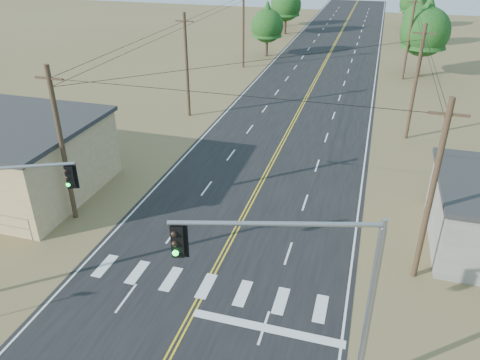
% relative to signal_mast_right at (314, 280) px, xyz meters
% --- Properties ---
extents(road, '(15.00, 200.00, 0.02)m').
position_rel_signal_mast_right_xyz_m(road, '(-5.93, 26.57, -5.51)').
color(road, black).
rests_on(road, ground).
extents(utility_pole_left_near, '(1.80, 0.30, 10.00)m').
position_rel_signal_mast_right_xyz_m(utility_pole_left_near, '(-16.43, 8.57, -0.40)').
color(utility_pole_left_near, '#4C3826').
rests_on(utility_pole_left_near, ground).
extents(utility_pole_left_mid, '(1.80, 0.30, 10.00)m').
position_rel_signal_mast_right_xyz_m(utility_pole_left_mid, '(-16.43, 28.57, -0.40)').
color(utility_pole_left_mid, '#4C3826').
rests_on(utility_pole_left_mid, ground).
extents(utility_pole_left_far, '(1.80, 0.30, 10.00)m').
position_rel_signal_mast_right_xyz_m(utility_pole_left_far, '(-16.43, 48.57, -0.40)').
color(utility_pole_left_far, '#4C3826').
rests_on(utility_pole_left_far, ground).
extents(utility_pole_right_near, '(1.80, 0.30, 10.00)m').
position_rel_signal_mast_right_xyz_m(utility_pole_right_near, '(4.57, 8.57, -0.40)').
color(utility_pole_right_near, '#4C3826').
rests_on(utility_pole_right_near, ground).
extents(utility_pole_right_mid, '(1.80, 0.30, 10.00)m').
position_rel_signal_mast_right_xyz_m(utility_pole_right_mid, '(4.57, 28.57, -0.40)').
color(utility_pole_right_mid, '#4C3826').
rests_on(utility_pole_right_mid, ground).
extents(utility_pole_right_far, '(1.80, 0.30, 10.00)m').
position_rel_signal_mast_right_xyz_m(utility_pole_right_far, '(4.57, 48.57, -0.40)').
color(utility_pole_right_far, '#4C3826').
rests_on(utility_pole_right_far, ground).
extents(signal_mast_right, '(7.12, 2.25, 8.08)m').
position_rel_signal_mast_right_xyz_m(signal_mast_right, '(0.00, 0.00, 0.00)').
color(signal_mast_right, gray).
rests_on(signal_mast_right, ground).
extents(tree_left_near, '(4.77, 4.77, 7.96)m').
position_rel_signal_mast_right_xyz_m(tree_left_near, '(-14.93, 56.06, -0.65)').
color(tree_left_near, '#3F2D1E').
rests_on(tree_left_near, ground).
extents(tree_left_mid, '(5.39, 5.39, 8.98)m').
position_rel_signal_mast_right_xyz_m(tree_left_mid, '(-15.73, 74.08, -0.02)').
color(tree_left_mid, '#3F2D1E').
rests_on(tree_left_mid, ground).
extents(tree_left_far, '(4.76, 4.76, 7.93)m').
position_rel_signal_mast_right_xyz_m(tree_left_far, '(-17.83, 81.92, -0.67)').
color(tree_left_far, '#3F2D1E').
rests_on(tree_left_far, ground).
extents(tree_right_near, '(6.05, 6.05, 10.09)m').
position_rel_signal_mast_right_xyz_m(tree_right_near, '(6.46, 50.78, 0.66)').
color(tree_right_near, '#3F2D1E').
rests_on(tree_right_near, ground).
extents(tree_right_mid, '(4.63, 4.63, 7.72)m').
position_rel_signal_mast_right_xyz_m(tree_right_mid, '(6.57, 69.99, -0.80)').
color(tree_right_mid, '#3F2D1E').
rests_on(tree_right_mid, ground).
extents(tree_right_far, '(5.02, 5.02, 8.36)m').
position_rel_signal_mast_right_xyz_m(tree_right_far, '(6.42, 86.93, -0.40)').
color(tree_right_far, '#3F2D1E').
rests_on(tree_right_far, ground).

